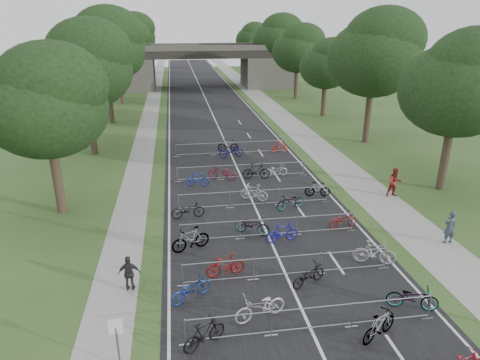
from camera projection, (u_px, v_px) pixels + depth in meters
The scene contains 52 objects.
road at pixel (208, 104), 58.67m from camera, with size 11.00×140.00×0.01m, color black.
sidewalk_right at pixel (265, 102), 59.81m from camera, with size 3.00×140.00×0.01m, color gray.
sidewalk_left at pixel (152, 105), 57.59m from camera, with size 2.00×140.00×0.01m, color gray.
lane_markings at pixel (208, 104), 58.67m from camera, with size 0.12×140.00×0.00m, color silver.
overpass_bridge at pixel (200, 66), 71.31m from camera, with size 31.00×8.00×7.05m.
park_sign at pixel (116, 334), 13.75m from camera, with size 0.45×0.06×1.83m.
tree_left_0 at pixel (47, 104), 23.23m from camera, with size 6.72×6.72×10.25m.
tree_right_0 at pixel (460, 86), 26.58m from camera, with size 7.17×7.17×10.93m.
tree_left_1 at pixel (85, 66), 34.05m from camera, with size 7.56×7.56×11.53m.
tree_right_1 at pixel (376, 55), 37.35m from camera, with size 8.18×8.18×12.47m.
tree_left_2 at pixel (105, 47), 44.87m from camera, with size 8.40×8.40×12.81m.
tree_right_2 at pixel (327, 65), 49.14m from camera, with size 6.16×6.16×9.39m.
tree_left_3 at pixel (119, 54), 56.54m from camera, with size 6.72×6.72×10.25m.
tree_right_3 at pixel (298, 49), 59.90m from camera, with size 7.17×7.17×10.93m.
tree_left_4 at pixel (127, 43), 67.36m from camera, with size 7.56×7.56×11.53m.
tree_right_4 at pixel (278, 39), 70.66m from camera, with size 8.18×8.18×12.47m.
tree_left_5 at pixel (133, 35), 78.19m from camera, with size 8.40×8.40×12.81m.
tree_right_5 at pixel (263, 47), 82.45m from camera, with size 6.16×6.16×9.39m.
tree_left_6 at pixel (138, 42), 89.86m from camera, with size 6.72×6.72×10.25m.
tree_right_6 at pixel (252, 39), 93.22m from camera, with size 7.17×7.17×10.93m.
barrier_row_1 at pixel (313, 319), 15.54m from camera, with size 9.70×0.08×1.10m.
barrier_row_2 at pixel (287, 266), 18.87m from camera, with size 9.70×0.08×1.10m.
barrier_row_3 at pixel (269, 228), 22.38m from camera, with size 9.70×0.08×1.10m.
barrier_row_4 at pixel (255, 198), 26.09m from camera, with size 9.70×0.08×1.10m.
barrier_row_5 at pixel (242, 171), 30.71m from camera, with size 9.70×0.08×1.10m.
barrier_row_6 at pixel (231, 148), 36.27m from camera, with size 9.70×0.08×1.10m.
bike_4 at pixel (204, 334), 14.82m from camera, with size 0.50×1.76×1.06m, color black.
bike_5 at pixel (260, 307), 16.17m from camera, with size 0.74×2.13×1.12m, color #B3B1BA.
bike_6 at pixel (379, 326), 15.20m from camera, with size 0.52×1.83×1.10m, color #929499.
bike_7 at pixel (412, 297), 16.79m from camera, with size 0.69×1.98×1.04m, color #929499.
bike_8 at pixel (191, 289), 17.36m from camera, with size 0.66×1.89×0.99m, color navy.
bike_9 at pixel (226, 265), 18.98m from camera, with size 0.50×1.78×1.07m, color maroon.
bike_10 at pixel (309, 275), 18.33m from camera, with size 0.63×1.81×0.95m, color black.
bike_11 at pixel (375, 253), 19.89m from camera, with size 0.55×1.96×1.18m, color #99979E.
bike_12 at pixel (191, 239), 21.08m from camera, with size 0.57×2.01×1.21m, color #929499.
bike_13 at pixel (252, 225), 22.75m from camera, with size 0.69×1.98×1.04m, color #929499.
bike_14 at pixel (282, 232), 21.90m from camera, with size 0.51×1.80×1.08m, color navy.
bike_15 at pixel (343, 220), 23.52m from camera, with size 0.59×1.69×0.89m, color maroon.
bike_16 at pixel (188, 210), 24.56m from camera, with size 0.67×1.91×1.01m, color black.
bike_17 at pixel (254, 192), 26.95m from camera, with size 0.52×1.82×1.10m, color #AFAFB7.
bike_18 at pixel (291, 202), 25.74m from camera, with size 0.65×1.86×0.97m, color #929499.
bike_19 at pixel (317, 189), 27.58m from camera, with size 0.46×1.64×0.99m, color #929499.
bike_20 at pixel (197, 179), 29.32m from camera, with size 0.46×1.64×0.99m, color navy.
bike_21 at pixel (222, 172), 30.51m from camera, with size 0.73×2.09×1.10m, color maroon.
bike_22 at pixel (256, 171), 30.64m from camera, with size 0.56×1.97×1.18m, color black.
bike_23 at pixel (276, 170), 31.21m from camera, with size 0.62×1.78×0.93m, color #ADABB3.
bike_25 at pixel (228, 145), 37.10m from camera, with size 0.51×1.79×1.07m, color #929499.
bike_26 at pixel (231, 151), 35.50m from camera, with size 0.72×2.05×1.08m, color navy.
bike_27 at pixel (280, 146), 36.99m from camera, with size 0.47×1.67×1.00m, color maroon.
pedestrian_a at pixel (450, 227), 21.66m from camera, with size 0.65×0.43×1.79m, color #2E3745.
pedestrian_b at pixel (395, 183), 27.46m from camera, with size 0.92×0.72×1.90m, color maroon.
pedestrian_c at pixel (129, 273), 17.90m from camera, with size 0.93×0.39×1.58m, color #242426.
Camera 1 is at (-4.56, -8.62, 10.74)m, focal length 32.00 mm.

